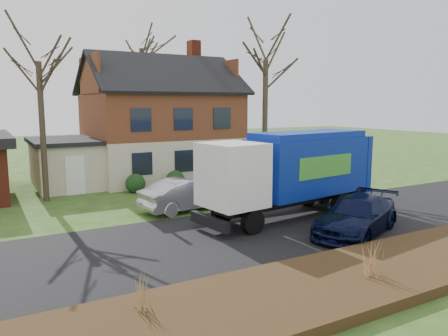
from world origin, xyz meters
TOP-DOWN VIEW (x-y plane):
  - ground at (0.00, 0.00)m, footprint 120.00×120.00m
  - road at (0.00, 0.00)m, footprint 80.00×7.00m
  - mulch_verge at (0.00, -5.30)m, footprint 80.00×3.50m
  - main_house at (1.49, 13.91)m, footprint 12.95×8.95m
  - garbage_truck at (3.15, 1.28)m, footprint 8.82×3.44m
  - silver_sedan at (-0.35, 4.60)m, footprint 4.73×2.35m
  - navy_wagon at (3.63, -1.98)m, footprint 5.24×3.74m
  - tree_front_west at (-5.82, 9.85)m, footprint 3.24×3.24m
  - tree_front_east at (7.63, 9.95)m, footprint 3.94×3.94m
  - tree_back at (3.32, 21.27)m, footprint 3.99×3.99m
  - grass_clump_west at (-5.67, -4.52)m, footprint 0.33×0.27m
  - grass_clump_mid at (0.36, -5.67)m, footprint 0.36×0.30m

SIDE VIEW (x-z plane):
  - ground at x=0.00m, z-range 0.00..0.00m
  - road at x=0.00m, z-range 0.00..0.02m
  - mulch_verge at x=0.00m, z-range 0.00..0.30m
  - navy_wagon at x=3.63m, z-range 0.00..1.41m
  - grass_clump_west at x=-5.67m, z-range 0.30..1.18m
  - silver_sedan at x=-0.35m, z-range 0.00..1.49m
  - grass_clump_mid at x=0.36m, z-range 0.30..1.31m
  - garbage_truck at x=3.15m, z-range 0.28..3.96m
  - main_house at x=1.49m, z-range -0.60..8.66m
  - tree_front_west at x=-5.82m, z-range 3.12..12.76m
  - tree_front_east at x=7.63m, z-range 3.43..14.37m
  - tree_back at x=3.32m, z-range 4.22..16.87m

